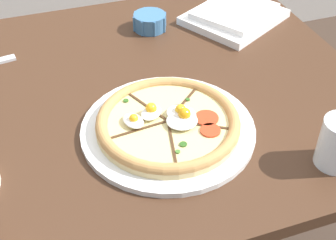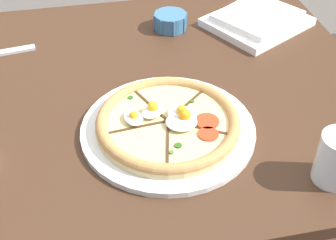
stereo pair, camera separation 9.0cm
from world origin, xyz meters
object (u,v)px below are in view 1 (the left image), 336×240
Objects in this scene: ramekin_bowl at (150,21)px; napkin_folded at (234,15)px; dining_table at (113,132)px; pizza at (168,124)px.

ramekin_bowl is 0.29× the size of napkin_folded.
napkin_folded is (0.40, 0.22, 0.12)m from dining_table.
pizza reaches higher than ramekin_bowl.
pizza is at bearing -102.40° from ramekin_bowl.
napkin_folded is at bearing 28.56° from dining_table.
dining_table is 3.35× the size of pizza.
pizza is 0.49m from napkin_folded.
ramekin_bowl is (0.09, 0.40, 0.00)m from pizza.
dining_table is at bearing 118.27° from pizza.
pizza is at bearing -61.73° from dining_table.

